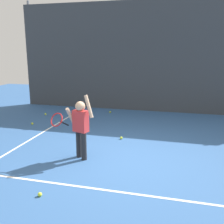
{
  "coord_description": "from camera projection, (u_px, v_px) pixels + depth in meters",
  "views": [
    {
      "loc": [
        0.98,
        -5.05,
        2.21
      ],
      "look_at": [
        -0.47,
        0.48,
        0.85
      ],
      "focal_mm": 42.31,
      "sensor_mm": 36.0,
      "label": 1
    }
  ],
  "objects": [
    {
      "name": "tennis_player",
      "position": [
        80.0,
        125.0,
        5.32
      ],
      "size": [
        0.83,
        0.57,
        1.35
      ],
      "rotation": [
        0.0,
        0.0,
        -0.29
      ],
      "color": "#232326",
      "rests_on": "ground"
    },
    {
      "name": "tennis_ball_0",
      "position": [
        45.0,
        114.0,
        9.09
      ],
      "size": [
        0.07,
        0.07,
        0.07
      ],
      "primitive_type": "sphere",
      "color": "#CCE033",
      "rests_on": "ground"
    },
    {
      "name": "tennis_ball_2",
      "position": [
        121.0,
        138.0,
        6.66
      ],
      "size": [
        0.07,
        0.07,
        0.07
      ],
      "primitive_type": "sphere",
      "color": "#CCE033",
      "rests_on": "ground"
    },
    {
      "name": "tennis_ball_1",
      "position": [
        40.0,
        194.0,
        4.06
      ],
      "size": [
        0.07,
        0.07,
        0.07
      ],
      "primitive_type": "sphere",
      "color": "#CCE033",
      "rests_on": "ground"
    },
    {
      "name": "ground_plane",
      "position": [
        128.0,
        158.0,
        5.5
      ],
      "size": [
        20.0,
        20.0,
        0.0
      ],
      "primitive_type": "plane",
      "color": "#335B93"
    },
    {
      "name": "tennis_ball_8",
      "position": [
        32.0,
        124.0,
        7.93
      ],
      "size": [
        0.07,
        0.07,
        0.07
      ],
      "primitive_type": "sphere",
      "color": "#CCE033",
      "rests_on": "ground"
    },
    {
      "name": "back_fence_windscreen",
      "position": [
        154.0,
        57.0,
        9.29
      ],
      "size": [
        10.01,
        0.08,
        3.87
      ],
      "primitive_type": "cube",
      "color": "#383D42",
      "rests_on": "ground"
    },
    {
      "name": "fence_post_0",
      "position": [
        31.0,
        55.0,
        10.52
      ],
      "size": [
        0.09,
        0.09,
        4.02
      ],
      "primitive_type": "cylinder",
      "color": "slate",
      "rests_on": "ground"
    },
    {
      "name": "fence_post_1",
      "position": [
        154.0,
        55.0,
        9.32
      ],
      "size": [
        0.09,
        0.09,
        4.02
      ],
      "primitive_type": "cylinder",
      "color": "slate",
      "rests_on": "ground"
    },
    {
      "name": "court_line_sideline",
      "position": [
        40.0,
        134.0,
        7.08
      ],
      "size": [
        0.05,
        9.0,
        0.0
      ],
      "primitive_type": "cube",
      "color": "white",
      "rests_on": "ground"
    },
    {
      "name": "tennis_ball_7",
      "position": [
        110.0,
        112.0,
        9.4
      ],
      "size": [
        0.07,
        0.07,
        0.07
      ],
      "primitive_type": "sphere",
      "color": "#CCE033",
      "rests_on": "ground"
    },
    {
      "name": "court_line_baseline",
      "position": [
        111.0,
        191.0,
        4.22
      ],
      "size": [
        9.0,
        0.05,
        0.0
      ],
      "primitive_type": "cube",
      "color": "white",
      "rests_on": "ground"
    }
  ]
}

